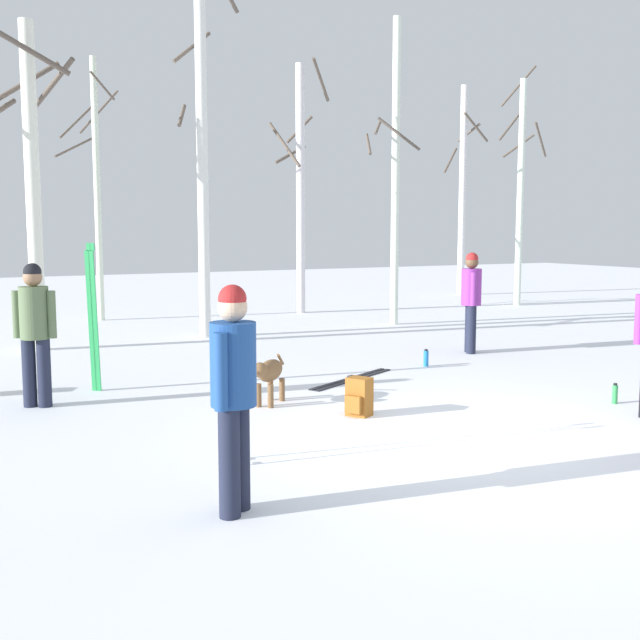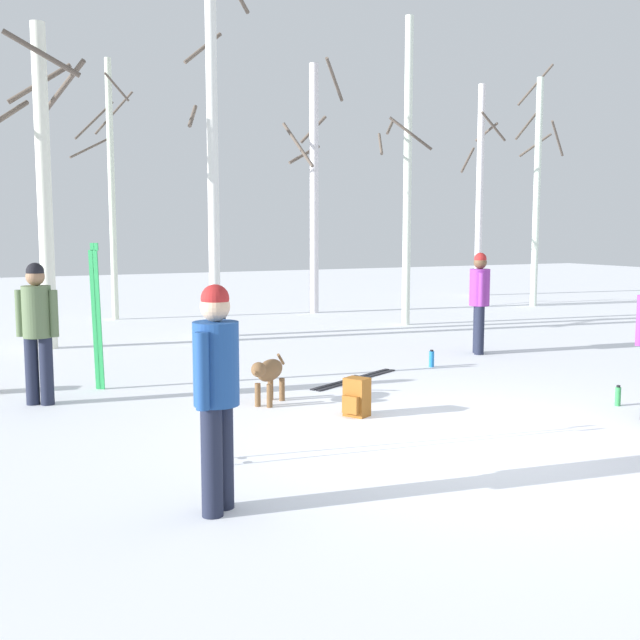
# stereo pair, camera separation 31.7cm
# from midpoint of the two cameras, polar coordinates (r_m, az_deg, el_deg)

# --- Properties ---
(ground_plane) EXTENTS (60.00, 60.00, 0.00)m
(ground_plane) POSITION_cam_midpoint_polar(r_m,az_deg,el_deg) (7.97, 10.18, -8.77)
(ground_plane) COLOR white
(person_1) EXTENTS (0.40, 0.39, 1.72)m
(person_1) POSITION_cam_midpoint_polar(r_m,az_deg,el_deg) (5.75, -7.97, -4.71)
(person_1) COLOR #1E2338
(person_1) RESTS_ON ground_plane
(person_2) EXTENTS (0.46, 0.34, 1.72)m
(person_2) POSITION_cam_midpoint_polar(r_m,az_deg,el_deg) (9.79, -21.14, -0.37)
(person_2) COLOR #1E2338
(person_2) RESTS_ON ground_plane
(person_3) EXTENTS (0.34, 0.47, 1.72)m
(person_3) POSITION_cam_midpoint_polar(r_m,az_deg,el_deg) (13.37, 10.40, 1.77)
(person_3) COLOR #1E2338
(person_3) RESTS_ON ground_plane
(dog) EXTENTS (0.67, 0.66, 0.57)m
(dog) POSITION_cam_midpoint_polar(r_m,az_deg,el_deg) (9.37, -4.74, -3.91)
(dog) COLOR brown
(dog) RESTS_ON ground_plane
(ski_pair_planted_0) EXTENTS (0.14, 0.14, 1.93)m
(ski_pair_planted_0) POSITION_cam_midpoint_polar(r_m,az_deg,el_deg) (10.52, -17.21, 0.14)
(ski_pair_planted_0) COLOR green
(ski_pair_planted_0) RESTS_ON ground_plane
(ski_pair_lying_0) EXTENTS (1.75, 1.01, 0.05)m
(ski_pair_lying_0) POSITION_cam_midpoint_polar(r_m,az_deg,el_deg) (10.94, 1.56, -4.35)
(ski_pair_lying_0) COLOR black
(ski_pair_lying_0) RESTS_ON ground_plane
(ski_poles_1) EXTENTS (0.07, 0.24, 1.41)m
(ski_poles_1) POSITION_cam_midpoint_polar(r_m,az_deg,el_deg) (7.02, -7.84, -4.51)
(ski_poles_1) COLOR #B2B2BC
(ski_poles_1) RESTS_ON ground_plane
(backpack_1) EXTENTS (0.34, 0.32, 0.44)m
(backpack_1) POSITION_cam_midpoint_polar(r_m,az_deg,el_deg) (8.82, 1.85, -5.71)
(backpack_1) COLOR #99591E
(backpack_1) RESTS_ON ground_plane
(water_bottle_0) EXTENTS (0.07, 0.07, 0.25)m
(water_bottle_0) POSITION_cam_midpoint_polar(r_m,az_deg,el_deg) (10.04, 20.04, -5.14)
(water_bottle_0) COLOR green
(water_bottle_0) RESTS_ON ground_plane
(water_bottle_1) EXTENTS (0.08, 0.08, 0.27)m
(water_bottle_1) POSITION_cam_midpoint_polar(r_m,az_deg,el_deg) (12.04, 7.06, -2.81)
(water_bottle_1) COLOR #1E72BF
(water_bottle_1) RESTS_ON ground_plane
(birch_tree_0) EXTENTS (1.61, 1.49, 5.60)m
(birch_tree_0) POSITION_cam_midpoint_polar(r_m,az_deg,el_deg) (14.40, -21.02, 9.75)
(birch_tree_0) COLOR white
(birch_tree_0) RESTS_ON ground_plane
(birch_tree_1) EXTENTS (1.51, 1.34, 5.95)m
(birch_tree_1) POSITION_cam_midpoint_polar(r_m,az_deg,el_deg) (18.65, -16.62, 9.57)
(birch_tree_1) COLOR silver
(birch_tree_1) RESTS_ON ground_plane
(birch_tree_2) EXTENTS (1.30, 1.29, 7.09)m
(birch_tree_2) POSITION_cam_midpoint_polar(r_m,az_deg,el_deg) (15.32, -9.27, 12.42)
(birch_tree_2) COLOR white
(birch_tree_2) RESTS_ON ground_plane
(birch_tree_3) EXTENTS (1.51, 1.35, 6.13)m
(birch_tree_3) POSITION_cam_midpoint_polar(r_m,az_deg,el_deg) (19.49, -1.94, 9.93)
(birch_tree_3) COLOR silver
(birch_tree_3) RESTS_ON ground_plane
(birch_tree_4) EXTENTS (1.07, 1.45, 6.60)m
(birch_tree_4) POSITION_cam_midpoint_polar(r_m,az_deg,el_deg) (17.16, 4.98, 10.83)
(birch_tree_4) COLOR silver
(birch_tree_4) RESTS_ON ground_plane
(birch_tree_5) EXTENTS (1.23, 1.38, 6.56)m
(birch_tree_5) POSITION_cam_midpoint_polar(r_m,az_deg,el_deg) (22.05, 14.14, 9.44)
(birch_tree_5) COLOR silver
(birch_tree_5) RESTS_ON ground_plane
(birch_tree_6) EXTENTS (1.24, 1.26, 6.55)m
(birch_tree_6) POSITION_cam_midpoint_polar(r_m,az_deg,el_deg) (25.15, 10.09, 9.50)
(birch_tree_6) COLOR silver
(birch_tree_6) RESTS_ON ground_plane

